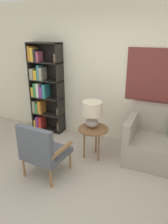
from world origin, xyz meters
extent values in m
plane|color=#B2A899|center=(0.00, 0.00, 0.00)|extent=(14.00, 14.00, 0.00)
cube|color=silver|center=(0.00, 2.03, 1.35)|extent=(6.40, 0.06, 2.70)
cube|color=brown|center=(0.99, 1.99, 1.40)|extent=(0.98, 0.02, 0.96)
cube|color=black|center=(-1.52, 1.85, 0.96)|extent=(0.02, 0.30, 1.92)
cube|color=black|center=(-0.83, 1.85, 0.96)|extent=(0.02, 0.30, 1.92)
cube|color=black|center=(-1.18, 1.85, 1.91)|extent=(0.71, 0.30, 0.02)
cube|color=black|center=(-1.18, 1.85, 0.01)|extent=(0.71, 0.30, 0.02)
cube|color=black|center=(-1.18, 2.00, 0.96)|extent=(0.71, 0.01, 1.92)
cube|color=black|center=(-1.18, 1.85, 0.39)|extent=(0.71, 0.30, 0.02)
cube|color=gold|center=(-1.48, 1.82, 0.12)|extent=(0.05, 0.21, 0.20)
cube|color=#7A338C|center=(-1.42, 1.81, 0.16)|extent=(0.06, 0.20, 0.29)
cube|color=red|center=(-1.34, 1.83, 0.16)|extent=(0.07, 0.24, 0.28)
cylinder|color=#8C6B4C|center=(-0.92, 1.85, 0.11)|extent=(0.10, 0.10, 0.18)
cube|color=black|center=(-1.18, 1.85, 0.77)|extent=(0.71, 0.30, 0.02)
cube|color=gray|center=(-1.47, 1.82, 0.54)|extent=(0.06, 0.22, 0.27)
cube|color=#338C4C|center=(-1.40, 1.81, 0.52)|extent=(0.06, 0.20, 0.23)
cube|color=orange|center=(-1.32, 1.83, 0.54)|extent=(0.08, 0.24, 0.29)
cylinder|color=#8C6B4C|center=(-0.91, 1.85, 0.48)|extent=(0.10, 0.10, 0.16)
cube|color=black|center=(-1.18, 1.85, 1.15)|extent=(0.71, 0.30, 0.02)
cube|color=gold|center=(-1.47, 1.79, 0.89)|extent=(0.06, 0.17, 0.21)
cube|color=#338C4C|center=(-1.41, 1.83, 0.93)|extent=(0.06, 0.25, 0.30)
cube|color=silver|center=(-1.34, 1.81, 0.93)|extent=(0.06, 0.20, 0.30)
cube|color=#7A338C|center=(-1.26, 1.83, 0.90)|extent=(0.08, 0.24, 0.24)
cube|color=teal|center=(-1.18, 1.83, 0.93)|extent=(0.07, 0.24, 0.30)
cube|color=black|center=(-1.18, 1.85, 1.53)|extent=(0.71, 0.30, 0.02)
cube|color=gray|center=(-1.46, 1.81, 1.28)|extent=(0.08, 0.19, 0.23)
cube|color=gold|center=(-1.37, 1.80, 1.26)|extent=(0.08, 0.17, 0.20)
cube|color=teal|center=(-1.29, 1.80, 1.32)|extent=(0.04, 0.18, 0.31)
cube|color=gray|center=(-1.23, 1.82, 1.30)|extent=(0.07, 0.21, 0.27)
cube|color=orange|center=(-1.48, 1.84, 1.69)|extent=(0.04, 0.25, 0.30)
cube|color=gold|center=(-1.41, 1.82, 1.68)|extent=(0.07, 0.21, 0.28)
cube|color=black|center=(-1.34, 1.81, 1.66)|extent=(0.06, 0.19, 0.24)
cube|color=#B24C6B|center=(-1.28, 1.81, 1.64)|extent=(0.05, 0.19, 0.20)
cylinder|color=#8C6B4C|center=(-0.92, 1.85, 1.62)|extent=(0.10, 0.10, 0.16)
cylinder|color=olive|center=(-0.05, 0.69, 0.16)|extent=(0.04, 0.04, 0.32)
cylinder|color=olive|center=(-0.57, 0.74, 0.16)|extent=(0.04, 0.04, 0.32)
cylinder|color=olive|center=(-0.10, 0.17, 0.16)|extent=(0.04, 0.04, 0.32)
cylinder|color=olive|center=(-0.62, 0.22, 0.16)|extent=(0.04, 0.04, 0.32)
cube|color=#4C515B|center=(-0.34, 0.46, 0.36)|extent=(0.66, 0.66, 0.08)
cube|color=#4C515B|center=(-0.36, 0.21, 0.64)|extent=(0.61, 0.16, 0.49)
cube|color=olive|center=(-0.06, 0.43, 0.50)|extent=(0.10, 0.55, 0.04)
cube|color=olive|center=(-0.62, 0.48, 0.50)|extent=(0.10, 0.55, 0.04)
cube|color=#9E9384|center=(0.76, 1.50, 0.60)|extent=(0.12, 0.90, 0.34)
cylinder|color=brown|center=(0.16, 1.17, 0.56)|extent=(0.52, 0.52, 0.02)
cylinder|color=brown|center=(0.16, 1.33, 0.27)|extent=(0.03, 0.03, 0.55)
cylinder|color=brown|center=(0.03, 1.09, 0.27)|extent=(0.03, 0.03, 0.55)
cylinder|color=brown|center=(0.30, 1.09, 0.27)|extent=(0.03, 0.03, 0.55)
ellipsoid|color=#A59E93|center=(0.13, 1.21, 0.65)|extent=(0.22, 0.22, 0.17)
cylinder|color=tan|center=(0.13, 1.21, 0.77)|extent=(0.02, 0.02, 0.06)
cylinder|color=beige|center=(0.13, 1.21, 0.92)|extent=(0.35, 0.35, 0.24)
camera|label=1|loc=(1.37, -2.03, 2.19)|focal=35.00mm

